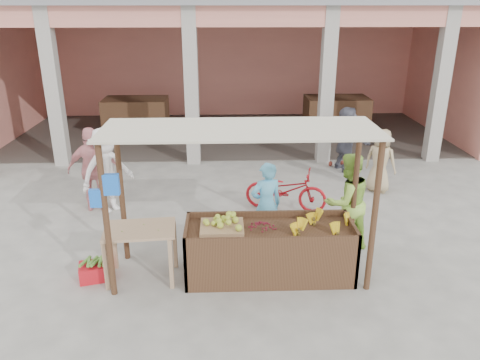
{
  "coord_description": "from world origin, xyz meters",
  "views": [
    {
      "loc": [
        -0.19,
        -6.43,
        4.07
      ],
      "look_at": [
        0.09,
        1.2,
        1.16
      ],
      "focal_mm": 35.0,
      "sensor_mm": 36.0,
      "label": 1
    }
  ],
  "objects_px": {
    "red_crate": "(96,271)",
    "fruit_stall": "(269,252)",
    "vendor_green": "(347,200)",
    "motorcycle": "(286,189)",
    "vendor_blue": "(266,202)",
    "side_table": "(140,237)"
  },
  "relations": [
    {
      "from": "fruit_stall",
      "to": "side_table",
      "type": "xyz_separation_m",
      "value": [
        -1.98,
        -0.02,
        0.32
      ]
    },
    {
      "from": "red_crate",
      "to": "vendor_green",
      "type": "bearing_deg",
      "value": -2.56
    },
    {
      "from": "side_table",
      "to": "motorcycle",
      "type": "height_order",
      "value": "motorcycle"
    },
    {
      "from": "vendor_green",
      "to": "motorcycle",
      "type": "relative_size",
      "value": 1.04
    },
    {
      "from": "side_table",
      "to": "vendor_green",
      "type": "relative_size",
      "value": 0.61
    },
    {
      "from": "red_crate",
      "to": "fruit_stall",
      "type": "bearing_deg",
      "value": -13.8
    },
    {
      "from": "vendor_blue",
      "to": "red_crate",
      "type": "bearing_deg",
      "value": 3.19
    },
    {
      "from": "side_table",
      "to": "red_crate",
      "type": "relative_size",
      "value": 2.28
    },
    {
      "from": "red_crate",
      "to": "side_table",
      "type": "bearing_deg",
      "value": -14.46
    },
    {
      "from": "vendor_green",
      "to": "motorcycle",
      "type": "bearing_deg",
      "value": -82.76
    },
    {
      "from": "fruit_stall",
      "to": "vendor_green",
      "type": "height_order",
      "value": "vendor_green"
    },
    {
      "from": "fruit_stall",
      "to": "side_table",
      "type": "distance_m",
      "value": 2.01
    },
    {
      "from": "side_table",
      "to": "vendor_green",
      "type": "height_order",
      "value": "vendor_green"
    },
    {
      "from": "fruit_stall",
      "to": "vendor_blue",
      "type": "xyz_separation_m",
      "value": [
        0.03,
        0.96,
        0.43
      ]
    },
    {
      "from": "side_table",
      "to": "red_crate",
      "type": "bearing_deg",
      "value": 174.84
    },
    {
      "from": "side_table",
      "to": "vendor_blue",
      "type": "relative_size",
      "value": 0.68
    },
    {
      "from": "vendor_green",
      "to": "motorcycle",
      "type": "xyz_separation_m",
      "value": [
        -0.83,
        1.64,
        -0.46
      ]
    },
    {
      "from": "vendor_blue",
      "to": "motorcycle",
      "type": "distance_m",
      "value": 1.65
    },
    {
      "from": "red_crate",
      "to": "motorcycle",
      "type": "bearing_deg",
      "value": 22.86
    },
    {
      "from": "red_crate",
      "to": "vendor_green",
      "type": "height_order",
      "value": "vendor_green"
    },
    {
      "from": "red_crate",
      "to": "vendor_green",
      "type": "xyz_separation_m",
      "value": [
        4.12,
        0.85,
        0.79
      ]
    },
    {
      "from": "side_table",
      "to": "vendor_blue",
      "type": "distance_m",
      "value": 2.24
    }
  ]
}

